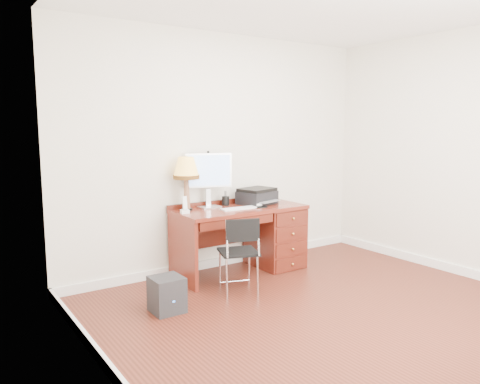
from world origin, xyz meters
TOP-DOWN VIEW (x-y plane):
  - ground at (0.00, 0.00)m, footprint 4.00×4.00m
  - room_shell at (0.00, 0.63)m, footprint 4.00×4.00m
  - desk at (0.32, 1.40)m, footprint 1.50×0.67m
  - monitor at (-0.29, 1.61)m, footprint 0.52×0.24m
  - keyboard at (-0.07, 1.32)m, footprint 0.42×0.14m
  - mouse_pad at (0.19, 1.30)m, footprint 0.20×0.20m
  - printer at (0.31, 1.50)m, footprint 0.48×0.41m
  - leg_lamp at (-0.58, 1.57)m, footprint 0.28×0.28m
  - phone at (-0.68, 1.43)m, footprint 0.10×0.10m
  - pen_cup at (-0.06, 1.60)m, footprint 0.08×0.08m
  - chair at (-0.37, 0.82)m, footprint 0.47×0.47m
  - equipment_box at (-1.19, 0.82)m, footprint 0.27×0.27m

SIDE VIEW (x-z plane):
  - ground at x=0.00m, z-range 0.00..0.00m
  - room_shell at x=0.00m, z-range -1.95..2.05m
  - equipment_box at x=-1.19m, z-range 0.00..0.32m
  - desk at x=0.32m, z-range 0.04..0.79m
  - chair at x=-0.37m, z-range 0.08..0.86m
  - keyboard at x=-0.07m, z-range 0.75..0.77m
  - mouse_pad at x=0.19m, z-range 0.74..0.78m
  - pen_cup at x=-0.06m, z-range 0.75..0.86m
  - phone at x=-0.68m, z-range 0.71..0.89m
  - printer at x=0.31m, z-range 0.75..0.93m
  - monitor at x=-0.29m, z-range 0.83..1.44m
  - leg_lamp at x=-0.58m, z-range 0.89..1.46m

